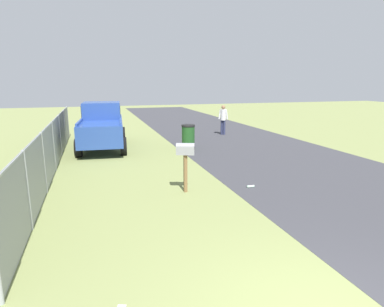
# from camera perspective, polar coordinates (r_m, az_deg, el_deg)

# --- Properties ---
(road_asphalt) EXTENTS (60.00, 6.78, 0.01)m
(road_asphalt) POSITION_cam_1_polar(r_m,az_deg,el_deg) (11.48, 21.58, -3.58)
(road_asphalt) COLOR #38383D
(road_asphalt) RESTS_ON ground
(mailbox) EXTENTS (0.36, 0.54, 1.39)m
(mailbox) POSITION_cam_1_polar(r_m,az_deg,el_deg) (8.82, -1.18, 0.08)
(mailbox) COLOR brown
(mailbox) RESTS_ON ground
(pickup_truck) EXTENTS (4.94, 2.35, 2.09)m
(pickup_truck) POSITION_cam_1_polar(r_m,az_deg,el_deg) (15.49, -15.59, 4.97)
(pickup_truck) COLOR #284793
(pickup_truck) RESTS_ON ground
(trash_bin) EXTENTS (0.61, 0.61, 1.12)m
(trash_bin) POSITION_cam_1_polar(r_m,az_deg,el_deg) (14.75, -0.67, 2.97)
(trash_bin) COLOR #1E4C1E
(trash_bin) RESTS_ON ground
(pedestrian) EXTENTS (0.31, 0.51, 1.71)m
(pedestrian) POSITION_cam_1_polar(r_m,az_deg,el_deg) (18.85, 5.53, 6.31)
(pedestrian) COLOR #2D3351
(pedestrian) RESTS_ON ground
(fence_section) EXTENTS (14.52, 0.07, 1.70)m
(fence_section) POSITION_cam_1_polar(r_m,az_deg,el_deg) (12.01, -23.31, 1.45)
(fence_section) COLOR #9EA3A8
(fence_section) RESTS_ON ground
(litter_wrapper_midfield_b) EXTENTS (0.12, 0.14, 0.01)m
(litter_wrapper_midfield_b) POSITION_cam_1_polar(r_m,az_deg,el_deg) (4.99, -12.34, -24.91)
(litter_wrapper_midfield_b) COLOR silver
(litter_wrapper_midfield_b) RESTS_ON ground
(litter_bottle_by_mailbox) EXTENTS (0.08, 0.22, 0.07)m
(litter_bottle_by_mailbox) POSITION_cam_1_polar(r_m,az_deg,el_deg) (9.62, 10.30, -5.74)
(litter_bottle_by_mailbox) COLOR #B2D8BF
(litter_bottle_by_mailbox) RESTS_ON ground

